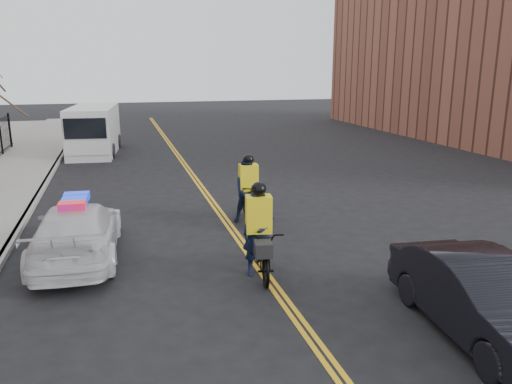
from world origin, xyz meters
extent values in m
plane|color=black|center=(0.00, 0.00, 0.00)|extent=(120.00, 120.00, 0.00)
cube|color=gold|center=(-0.08, 8.00, 0.01)|extent=(0.10, 60.00, 0.01)
cube|color=gold|center=(0.08, 8.00, 0.01)|extent=(0.10, 60.00, 0.01)
cube|color=gray|center=(-6.00, 8.00, 0.07)|extent=(0.20, 60.00, 0.15)
imported|color=silver|center=(-4.17, 2.63, 0.70)|extent=(2.18, 4.91, 1.40)
cube|color=#0C26CC|center=(-4.17, 2.63, 1.48)|extent=(0.64, 1.31, 0.16)
imported|color=black|center=(2.89, -3.16, 0.71)|extent=(1.88, 4.45, 1.43)
cube|color=white|center=(-4.29, 18.93, 1.28)|extent=(2.77, 6.17, 2.55)
cube|color=white|center=(-4.53, 16.33, 1.05)|extent=(2.24, 1.09, 1.33)
cube|color=black|center=(-4.58, 15.89, 1.72)|extent=(2.00, 0.30, 1.00)
cylinder|color=black|center=(-5.50, 17.26, 0.39)|extent=(0.35, 0.80, 0.78)
cylinder|color=black|center=(-3.41, 17.06, 0.39)|extent=(0.35, 0.80, 0.78)
cylinder|color=black|center=(-5.17, 20.79, 0.39)|extent=(0.35, 0.80, 0.78)
cylinder|color=black|center=(-3.07, 20.59, 0.39)|extent=(0.35, 0.80, 0.78)
imported|color=black|center=(-0.13, 0.48, 0.58)|extent=(1.11, 2.32, 1.17)
imported|color=black|center=(-0.13, 0.48, 1.00)|extent=(0.80, 0.59, 2.00)
cube|color=yellow|center=(-0.13, 0.48, 1.44)|extent=(0.62, 0.47, 0.84)
sphere|color=black|center=(-0.13, 0.48, 2.01)|extent=(0.34, 0.34, 0.34)
cube|color=black|center=(-0.25, -0.28, 0.91)|extent=(0.42, 0.47, 0.31)
imported|color=black|center=(0.67, 4.43, 0.63)|extent=(0.70, 2.11, 1.25)
imported|color=black|center=(0.67, 4.43, 0.97)|extent=(0.98, 0.78, 1.93)
cube|color=yellow|center=(0.67, 4.43, 1.39)|extent=(0.57, 0.40, 0.81)
sphere|color=black|center=(0.67, 4.43, 1.94)|extent=(0.33, 0.33, 0.33)
cube|color=black|center=(0.63, 3.68, 0.88)|extent=(0.37, 0.42, 0.30)
camera|label=1|loc=(-3.05, -9.78, 4.64)|focal=35.00mm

